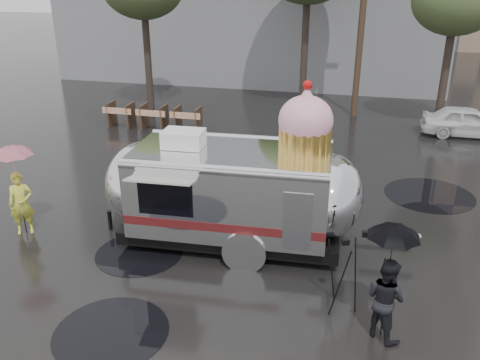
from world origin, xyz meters
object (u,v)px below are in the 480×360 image
(person_left, at_px, (21,203))
(airstream_trailer, at_px, (236,188))
(person_right, at_px, (385,299))
(tripod, at_px, (343,268))

(person_left, bearing_deg, airstream_trailer, -22.62)
(airstream_trailer, xyz_separation_m, person_left, (-5.34, -0.85, -0.64))
(airstream_trailer, height_order, person_left, airstream_trailer)
(airstream_trailer, bearing_deg, person_right, -41.15)
(person_right, xyz_separation_m, tripod, (-0.79, 0.61, 0.15))
(tripod, bearing_deg, airstream_trailer, 118.16)
(person_left, distance_m, person_right, 9.00)
(airstream_trailer, height_order, person_right, airstream_trailer)
(person_right, bearing_deg, person_left, 27.60)
(airstream_trailer, height_order, tripod, airstream_trailer)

